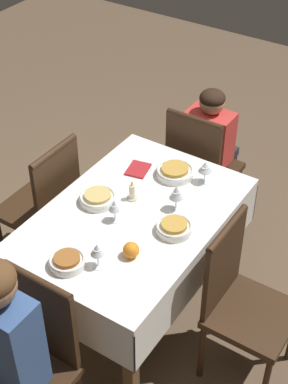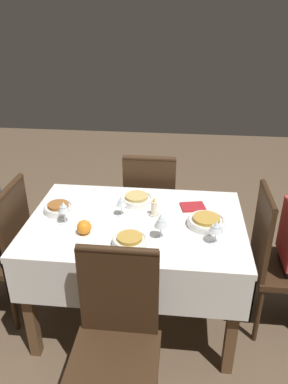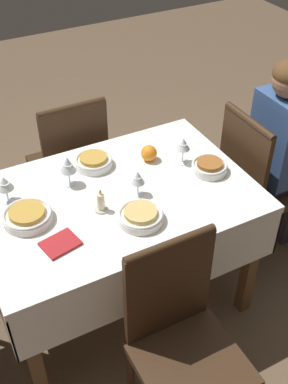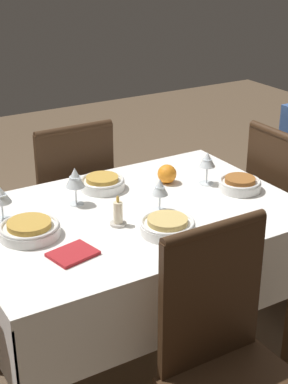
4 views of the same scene
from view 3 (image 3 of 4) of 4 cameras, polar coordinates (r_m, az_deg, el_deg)
name	(u,v)px [view 3 (image 3 of 4)]	position (r m, az deg, el deg)	size (l,w,h in m)	color
ground_plane	(120,298)	(2.77, -2.81, -12.40)	(8.00, 8.00, 0.00)	brown
dining_table	(116,211)	(2.30, -3.32, -2.31)	(1.28, 0.87, 0.76)	white
chair_east	(256,180)	(2.77, 13.12, 1.36)	(0.42, 0.41, 0.95)	#382314
chair_north	(71,162)	(2.88, -8.60, 3.58)	(0.41, 0.42, 0.95)	#382314
chair_south	(182,336)	(2.01, 4.48, -16.70)	(0.41, 0.42, 0.95)	#382314
person_adult_denim	(283,149)	(2.77, 16.14, 4.97)	(0.34, 0.30, 1.21)	#383342
bowl_east	(209,166)	(2.37, 7.76, 3.02)	(0.18, 0.18, 0.06)	white
wine_glass_east	(183,145)	(2.38, 4.67, 5.58)	(0.07, 0.07, 0.14)	white
bowl_west	(27,216)	(2.13, -13.64, -2.75)	(0.22, 0.22, 0.06)	white
wine_glass_west	(5,184)	(2.22, -16.19, 0.93)	(0.08, 0.08, 0.14)	white
bowl_north	(94,161)	(2.40, -5.99, 3.65)	(0.19, 0.19, 0.06)	white
wine_glass_north	(68,165)	(2.25, -9.03, 3.16)	(0.08, 0.08, 0.16)	white
bowl_south	(141,216)	(2.07, -0.41, -2.84)	(0.20, 0.20, 0.06)	white
wine_glass_south	(138,178)	(2.17, -0.75, 1.65)	(0.06, 0.06, 0.13)	white
candle_centerpiece	(101,203)	(2.12, -5.12, -1.35)	(0.06, 0.06, 0.12)	beige
orange_fruit	(149,153)	(2.42, 0.59, 4.62)	(0.08, 0.08, 0.08)	orange
napkin_red_folded	(60,244)	(2.01, -9.89, -6.05)	(0.17, 0.15, 0.01)	#AD2328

